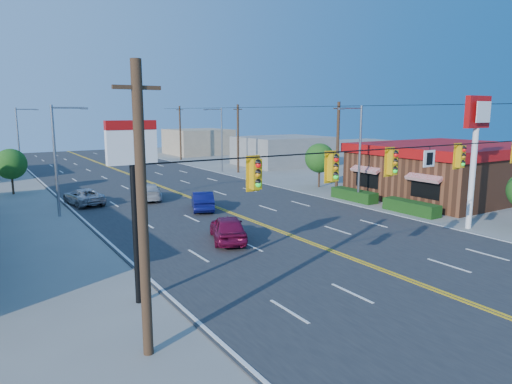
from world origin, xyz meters
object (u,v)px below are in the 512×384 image
kfc (447,170)px  kfc_pylon (476,135)px  car_silver (83,197)px  pizza_hut_sign (133,174)px  car_magenta (228,229)px  signal_span (409,173)px  car_white (149,192)px  car_blue (202,201)px

kfc → kfc_pylon: kfc_pylon is taller
kfc → car_silver: 31.49m
car_silver → pizza_hut_sign: bearing=75.8°
pizza_hut_sign → car_magenta: pizza_hut_sign is taller
kfc → car_silver: (-28.50, 13.29, -1.72)m
signal_span → car_white: size_ratio=5.19×
kfc → pizza_hut_sign: size_ratio=2.38×
kfc_pylon → car_white: (-14.36, 20.47, -5.36)m
signal_span → car_blue: size_ratio=5.54×
car_magenta → car_white: (0.45, 14.83, -0.09)m
kfc_pylon → pizza_hut_sign: bearing=180.0°
signal_span → kfc_pylon: signal_span is taller
signal_span → kfc: signal_span is taller
car_blue → car_silver: bearing=-22.1°
kfc_pylon → pizza_hut_sign: (-22.00, 0.00, -0.86)m
pizza_hut_sign → car_white: (7.64, 20.47, -4.50)m
car_white → kfc: bearing=167.0°
car_magenta → car_white: bearing=-70.5°
kfc → pizza_hut_sign: 32.04m
car_magenta → kfc: bearing=-153.1°
signal_span → kfc_pylon: (11.12, 4.00, 1.16)m
signal_span → car_white: 25.04m
signal_span → car_blue: signal_span is taller
kfc_pylon → car_blue: kfc_pylon is taller
signal_span → car_silver: 27.01m
kfc_pylon → pizza_hut_sign: size_ratio=1.24×
car_blue → car_magenta: bearing=95.6°
car_magenta → car_blue: (2.52, 8.62, -0.05)m
car_magenta → pizza_hut_sign: bearing=59.4°
kfc_pylon → car_white: size_ratio=1.81×
car_blue → kfc_pylon: bearing=152.7°
car_blue → car_white: bearing=-49.7°
car_magenta → car_silver: car_magenta is taller
signal_span → car_silver: (-8.48, 25.29, -4.23)m
kfc → car_blue: size_ratio=3.71×
kfc → pizza_hut_sign: bearing=-165.5°
kfc_pylon → car_silver: 29.44m
car_white → car_magenta: bearing=103.5°
car_magenta → signal_span: bearing=132.2°
pizza_hut_sign → car_silver: pizza_hut_sign is taller
signal_span → kfc: (20.02, 12.00, -2.51)m
car_blue → car_white: car_blue is taller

